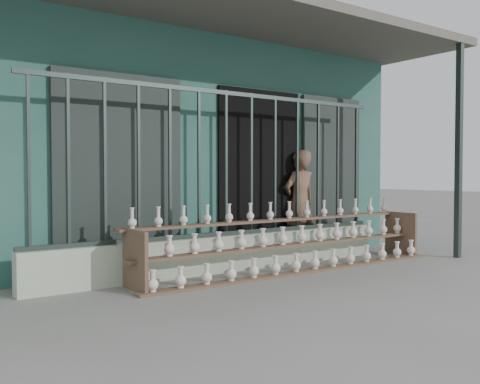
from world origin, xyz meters
TOP-DOWN VIEW (x-y plane):
  - ground at (0.00, 0.00)m, footprint 60.00×60.00m
  - workshop_building at (0.00, 4.23)m, footprint 7.40×6.60m
  - parapet_wall at (0.00, 1.30)m, footprint 5.00×0.20m
  - security_fence at (-0.00, 1.30)m, footprint 5.00×0.04m
  - shelf_rack at (0.74, 0.88)m, footprint 4.50×0.68m
  - elderly_woman at (1.56, 1.67)m, footprint 0.59×0.41m

SIDE VIEW (x-z plane):
  - ground at x=0.00m, z-range 0.00..0.00m
  - parapet_wall at x=0.00m, z-range 0.00..0.45m
  - shelf_rack at x=0.74m, z-range -0.06..0.79m
  - elderly_woman at x=1.56m, z-range 0.00..1.57m
  - security_fence at x=0.00m, z-range 0.45..2.25m
  - workshop_building at x=0.00m, z-range 0.02..3.23m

